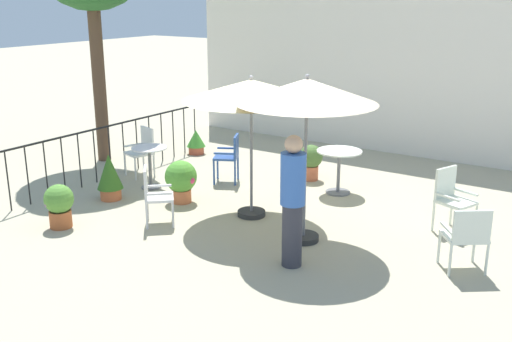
# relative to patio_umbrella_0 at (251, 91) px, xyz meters

# --- Properties ---
(ground_plane) EXTENTS (60.00, 60.00, 0.00)m
(ground_plane) POSITION_rel_patio_umbrella_0_xyz_m (0.19, 0.03, -1.97)
(ground_plane) COLOR tan
(villa_facade) EXTENTS (9.67, 0.30, 3.91)m
(villa_facade) POSITION_rel_patio_umbrella_0_xyz_m (0.19, 5.05, -0.02)
(villa_facade) COLOR white
(villa_facade) RESTS_ON ground
(terrace_railing) EXTENTS (0.03, 5.80, 1.01)m
(terrace_railing) POSITION_rel_patio_umbrella_0_xyz_m (-3.37, 0.03, -1.29)
(terrace_railing) COLOR black
(terrace_railing) RESTS_ON ground
(patio_umbrella_0) EXTENTS (2.09, 2.09, 2.21)m
(patio_umbrella_0) POSITION_rel_patio_umbrella_0_xyz_m (0.00, 0.00, 0.00)
(patio_umbrella_0) COLOR #2D2D2D
(patio_umbrella_0) RESTS_ON ground
(patio_umbrella_1) EXTENTS (1.91, 1.91, 2.36)m
(patio_umbrella_1) POSITION_rel_patio_umbrella_0_xyz_m (1.17, -0.41, 0.13)
(patio_umbrella_1) COLOR #2D2D2D
(patio_umbrella_1) RESTS_ON ground
(cafe_table_0) EXTENTS (0.63, 0.63, 0.76)m
(cafe_table_0) POSITION_rel_patio_umbrella_0_xyz_m (-2.29, 0.16, -1.45)
(cafe_table_0) COLOR white
(cafe_table_0) RESTS_ON ground
(cafe_table_1) EXTENTS (0.78, 0.78, 0.77)m
(cafe_table_1) POSITION_rel_patio_umbrella_0_xyz_m (0.65, 1.77, -1.43)
(cafe_table_1) COLOR silver
(cafe_table_1) RESTS_ON ground
(patio_chair_0) EXTENTS (0.66, 0.65, 0.86)m
(patio_chair_0) POSITION_rel_patio_umbrella_0_xyz_m (3.34, -0.17, -1.46)
(patio_chair_0) COLOR silver
(patio_chair_0) RESTS_ON ground
(patio_chair_1) EXTENTS (0.58, 0.58, 0.89)m
(patio_chair_1) POSITION_rel_patio_umbrella_0_xyz_m (-1.31, 1.23, -1.44)
(patio_chair_1) COLOR #2E5095
(patio_chair_1) RESTS_ON ground
(patio_chair_2) EXTENTS (0.60, 0.60, 0.89)m
(patio_chair_2) POSITION_rel_patio_umbrella_0_xyz_m (-1.03, -1.11, -1.47)
(patio_chair_2) COLOR silver
(patio_chair_2) RESTS_ON ground
(patio_chair_3) EXTENTS (0.59, 0.59, 0.95)m
(patio_chair_3) POSITION_rel_patio_umbrella_0_xyz_m (2.78, 1.10, -1.43)
(patio_chair_3) COLOR white
(patio_chair_3) RESTS_ON ground
(patio_chair_4) EXTENTS (0.56, 0.55, 0.93)m
(patio_chair_4) POSITION_rel_patio_umbrella_0_xyz_m (-2.95, 0.67, -1.44)
(patio_chair_4) COLOR silver
(patio_chair_4) RESTS_ON ground
(potted_plant_0) EXTENTS (0.56, 0.54, 0.72)m
(potted_plant_0) POSITION_rel_patio_umbrella_0_xyz_m (-1.33, -0.12, -1.57)
(potted_plant_0) COLOR #CF6D41
(potted_plant_0) RESTS_ON ground
(potted_plant_1) EXTENTS (0.44, 0.44, 0.67)m
(potted_plant_1) POSITION_rel_patio_umbrella_0_xyz_m (-2.12, -1.98, -1.61)
(potted_plant_1) COLOR #AD572E
(potted_plant_1) RESTS_ON ground
(potted_plant_2) EXTENTS (0.44, 0.44, 0.67)m
(potted_plant_2) POSITION_rel_patio_umbrella_0_xyz_m (-0.13, 2.19, -1.59)
(potted_plant_2) COLOR #CC6844
(potted_plant_2) RESTS_ON ground
(potted_plant_3) EXTENTS (0.41, 0.41, 0.53)m
(potted_plant_3) POSITION_rel_patio_umbrella_0_xyz_m (-3.12, 2.48, -1.69)
(potted_plant_3) COLOR #AD4F35
(potted_plant_3) RESTS_ON ground
(potted_plant_4) EXTENTS (0.44, 0.44, 0.79)m
(potted_plant_4) POSITION_rel_patio_umbrella_0_xyz_m (-2.44, -0.67, -1.55)
(potted_plant_4) COLOR #CC673D
(potted_plant_4) RESTS_ON ground
(standing_person) EXTENTS (0.44, 0.44, 1.73)m
(standing_person) POSITION_rel_patio_umbrella_0_xyz_m (1.43, -1.20, -1.08)
(standing_person) COLOR #33333D
(standing_person) RESTS_ON ground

